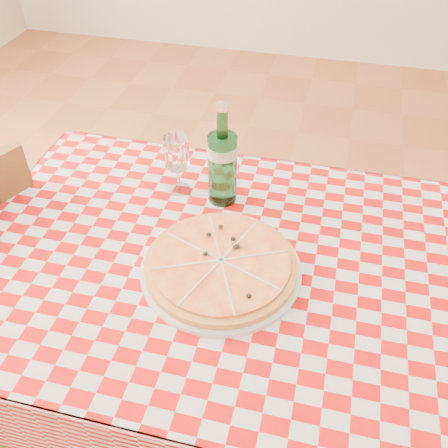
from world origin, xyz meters
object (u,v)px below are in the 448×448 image
object	(u,v)px
pizza_plate	(221,264)
wine_glass	(178,165)
dining_table	(226,287)
water_bottle	(222,155)

from	to	relation	value
pizza_plate	wine_glass	size ratio (longest dim) A/B	2.20
dining_table	pizza_plate	size ratio (longest dim) A/B	3.19
dining_table	water_bottle	bearing A→B (deg)	106.09
pizza_plate	wine_glass	world-z (taller)	wine_glass
pizza_plate	water_bottle	world-z (taller)	water_bottle
pizza_plate	water_bottle	xyz separation A→B (m)	(-0.06, 0.27, 0.12)
pizza_plate	wine_glass	bearing A→B (deg)	124.58
water_bottle	wine_glass	size ratio (longest dim) A/B	1.67
wine_glass	pizza_plate	bearing A→B (deg)	-55.42
water_bottle	wine_glass	distance (m)	0.14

